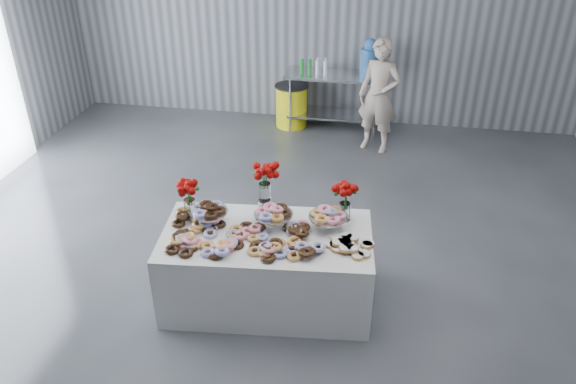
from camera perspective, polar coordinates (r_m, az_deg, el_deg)
name	(u,v)px	position (r m, az deg, el deg)	size (l,w,h in m)	color
ground	(261,293)	(5.59, -2.73, -10.22)	(9.00, 9.00, 0.00)	#34373B
room_walls	(220,15)	(4.51, -6.93, 17.38)	(8.04, 9.04, 4.02)	gray
display_table	(267,268)	(5.29, -2.12, -7.68)	(1.90, 1.00, 0.75)	silver
prep_table	(334,91)	(8.80, 4.73, 10.17)	(1.50, 0.60, 0.90)	silver
donut_mounds	(265,233)	(5.01, -2.33, -4.23)	(1.80, 0.80, 0.09)	#DC9650
cake_stand_left	(208,210)	(5.20, -8.08, -1.82)	(0.36, 0.36, 0.17)	silver
cake_stand_mid	(273,213)	(5.11, -1.49, -2.12)	(0.36, 0.36, 0.17)	silver
cake_stand_right	(328,215)	(5.09, 4.12, -2.35)	(0.36, 0.36, 0.17)	silver
danish_pile	(351,243)	(4.90, 6.38, -5.16)	(0.48, 0.48, 0.11)	silver
bouquet_left	(188,189)	(5.25, -10.12, 0.30)	(0.26, 0.26, 0.42)	white
bouquet_right	(346,192)	(5.14, 5.88, -0.05)	(0.26, 0.26, 0.42)	white
bouquet_center	(264,179)	(5.17, -2.40, 1.35)	(0.26, 0.26, 0.57)	silver
water_jug	(370,59)	(8.61, 8.28, 13.22)	(0.28, 0.28, 0.55)	#438CE6
drink_bottles	(314,66)	(8.61, 2.61, 12.69)	(0.54, 0.08, 0.27)	#268C33
person	(379,96)	(8.12, 9.22, 9.60)	(0.59, 0.39, 1.63)	#CC8C93
trash_barrel	(291,106)	(8.98, 0.35, 8.77)	(0.53, 0.53, 0.67)	yellow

